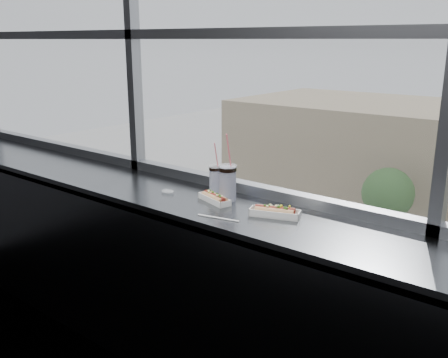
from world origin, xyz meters
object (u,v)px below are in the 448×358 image
Objects in this scene: soda_cup_right at (228,181)px; wrapper at (168,191)px; hotdog_tray_left at (214,198)px; tree_left at (388,194)px; soda_cup_left at (216,177)px; car_near_b at (327,314)px; hotdog_tray_right at (275,212)px; car_near_a at (214,275)px; loose_straw at (218,218)px.

wrapper is at bearing -162.60° from soda_cup_right.
hotdog_tray_left is 30.86m from tree_left.
wrapper is at bearing -135.12° from soda_cup_left.
hotdog_tray_left is at bearing -164.11° from car_near_b.
hotdog_tray_left is 20.77m from car_near_b.
car_near_b is at bearing 130.62° from hotdog_tray_left.
hotdog_tray_left is at bearing -72.46° from tree_left.
wrapper is (-0.71, -0.05, -0.01)m from hotdog_tray_right.
soda_cup_left is (-0.12, 0.16, 0.06)m from hotdog_tray_left.
tree_left is (-1.98, 12.00, 2.29)m from car_near_b.
soda_cup_right is 0.06× the size of car_near_a.
loose_straw is (-0.20, -0.21, -0.02)m from hotdog_tray_right.
wrapper is at bearing -73.08° from tree_left.
hotdog_tray_left is 0.12m from soda_cup_right.
hotdog_tray_right is at bearing 32.60° from loose_straw.
car_near_b is at bearing 112.12° from wrapper.
hotdog_tray_left is 2.57× the size of wrapper.
soda_cup_left reaches higher than hotdog_tray_right.
car_near_b is 1.08× the size of car_near_a.
loose_straw is 0.04× the size of tree_left.
tree_left reaches higher than car_near_b.
hotdog_tray_left reaches higher than loose_straw.
car_near_b is (-7.34, 16.25, -10.91)m from hotdog_tray_right.
car_near_b is (-6.83, 16.10, -10.97)m from soda_cup_left.
hotdog_tray_left is at bearing 7.12° from wrapper.
soda_cup_left is 0.05× the size of car_near_a.
wrapper is (-0.32, -0.04, -0.01)m from hotdog_tray_left.
soda_cup_right is at bearing -72.36° from tree_left.
wrapper is (-0.51, 0.16, 0.01)m from loose_straw.
loose_straw is at bearing -60.94° from soda_cup_right.
wrapper is 0.02× the size of tree_left.
hotdog_tray_left is 0.32m from wrapper.
soda_cup_left is 1.29× the size of loose_straw.
hotdog_tray_left is 1.04× the size of loose_straw.
wrapper reaches higher than tree_left.
wrapper is 0.01× the size of car_near_b.
hotdog_tray_right reaches higher than loose_straw.
loose_straw is 31.09m from tree_left.
hotdog_tray_left is 0.04× the size of car_near_a.
tree_left is (-8.81, 28.10, -8.68)m from soda_cup_left.
hotdog_tray_right reaches higher than wrapper.
wrapper is 0.01× the size of car_near_a.
wrapper is at bearing -155.40° from hotdog_tray_left.
wrapper reaches higher than car_near_a.
soda_cup_left is 0.29m from wrapper.
soda_cup_right is (0.04, 0.07, 0.09)m from hotdog_tray_left.
hotdog_tray_right is (0.39, 0.01, 0.00)m from hotdog_tray_left.
car_near_b is (-6.63, 16.30, -10.90)m from wrapper.
loose_straw is 20.98m from car_near_b.
hotdog_tray_right is 0.37m from soda_cup_right.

